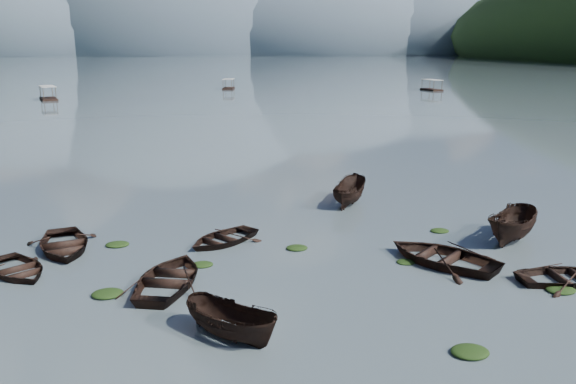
{
  "coord_description": "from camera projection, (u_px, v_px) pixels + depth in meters",
  "views": [
    {
      "loc": [
        -3.65,
        -16.39,
        9.36
      ],
      "look_at": [
        0.0,
        12.0,
        2.0
      ],
      "focal_mm": 35.0,
      "sensor_mm": 36.0,
      "label": 1
    }
  ],
  "objects": [
    {
      "name": "ground_plane",
      "position": [
        334.0,
        340.0,
        18.52
      ],
      "size": [
        2400.0,
        2400.0,
        0.0
      ],
      "primitive_type": "plane",
      "color": "#4C595F"
    },
    {
      "name": "haze_mtn_a",
      "position": [
        44.0,
        54.0,
        850.92
      ],
      "size": [
        520.0,
        520.0,
        280.0
      ],
      "primitive_type": "ellipsoid",
      "color": "#475666",
      "rests_on": "ground"
    },
    {
      "name": "haze_mtn_b",
      "position": [
        178.0,
        54.0,
        875.62
      ],
      "size": [
        520.0,
        520.0,
        340.0
      ],
      "primitive_type": "ellipsoid",
      "color": "#475666",
      "rests_on": "ground"
    },
    {
      "name": "haze_mtn_c",
      "position": [
        304.0,
        54.0,
        900.31
      ],
      "size": [
        520.0,
        520.0,
        260.0
      ],
      "primitive_type": "ellipsoid",
      "color": "#475666",
      "rests_on": "ground"
    },
    {
      "name": "haze_mtn_d",
      "position": [
        412.0,
        54.0,
        922.54
      ],
      "size": [
        520.0,
        520.0,
        220.0
      ],
      "primitive_type": "ellipsoid",
      "color": "#475666",
      "rests_on": "ground"
    },
    {
      "name": "rowboat_0",
      "position": [
        18.0,
        274.0,
        24.0
      ],
      "size": [
        4.59,
        4.81,
        0.81
      ],
      "primitive_type": "imported",
      "rotation": [
        0.0,
        0.0,
        0.64
      ],
      "color": "black",
      "rests_on": "ground"
    },
    {
      "name": "rowboat_1",
      "position": [
        170.0,
        285.0,
        22.86
      ],
      "size": [
        4.51,
        5.5,
        0.99
      ],
      "primitive_type": "imported",
      "rotation": [
        0.0,
        0.0,
        2.89
      ],
      "color": "black",
      "rests_on": "ground"
    },
    {
      "name": "rowboat_2",
      "position": [
        232.0,
        337.0,
        18.71
      ],
      "size": [
        3.74,
        3.66,
        1.47
      ],
      "primitive_type": "imported",
      "rotation": [
        0.0,
        0.0,
        0.81
      ],
      "color": "black",
      "rests_on": "ground"
    },
    {
      "name": "rowboat_3",
      "position": [
        442.0,
        263.0,
        25.2
      ],
      "size": [
        6.1,
        6.25,
        1.06
      ],
      "primitive_type": "imported",
      "rotation": [
        0.0,
        0.0,
        3.85
      ],
      "color": "black",
      "rests_on": "ground"
    },
    {
      "name": "rowboat_4",
      "position": [
        566.0,
        282.0,
        23.14
      ],
      "size": [
        4.08,
        2.93,
        0.84
      ],
      "primitive_type": "imported",
      "rotation": [
        0.0,
        0.0,
        1.56
      ],
      "color": "black",
      "rests_on": "ground"
    },
    {
      "name": "rowboat_5",
      "position": [
        512.0,
        240.0,
        28.12
      ],
      "size": [
        4.64,
        4.59,
        1.83
      ],
      "primitive_type": "imported",
      "rotation": [
        0.0,
        0.0,
        -0.8
      ],
      "color": "black",
      "rests_on": "ground"
    },
    {
      "name": "rowboat_6",
      "position": [
        64.0,
        250.0,
        26.79
      ],
      "size": [
        4.6,
        5.5,
        0.98
      ],
      "primitive_type": "imported",
      "rotation": [
        0.0,
        0.0,
        0.29
      ],
      "color": "black",
      "rests_on": "ground"
    },
    {
      "name": "rowboat_7",
      "position": [
        223.0,
        242.0,
        27.84
      ],
      "size": [
        4.87,
        4.79,
        0.83
      ],
      "primitive_type": "imported",
      "rotation": [
        0.0,
        0.0,
        5.45
      ],
      "color": "black",
      "rests_on": "ground"
    },
    {
      "name": "rowboat_8",
      "position": [
        349.0,
        203.0,
        34.89
      ],
      "size": [
        3.46,
        4.68,
        1.7
      ],
      "primitive_type": "imported",
      "rotation": [
        0.0,
        0.0,
        2.68
      ],
      "color": "black",
      "rests_on": "ground"
    },
    {
      "name": "weed_clump_0",
      "position": [
        108.0,
        295.0,
        21.88
      ],
      "size": [
        1.23,
        1.01,
        0.27
      ],
      "primitive_type": "ellipsoid",
      "color": "black",
      "rests_on": "ground"
    },
    {
      "name": "weed_clump_1",
      "position": [
        202.0,
        266.0,
        24.87
      ],
      "size": [
        0.98,
        0.78,
        0.22
      ],
      "primitive_type": "ellipsoid",
      "color": "black",
      "rests_on": "ground"
    },
    {
      "name": "weed_clump_2",
      "position": [
        470.0,
        354.0,
        17.7
      ],
      "size": [
        1.23,
        0.99,
        0.27
      ],
      "primitive_type": "ellipsoid",
      "color": "black",
      "rests_on": "ground"
    },
    {
      "name": "weed_clump_3",
      "position": [
        406.0,
        263.0,
        25.19
      ],
      "size": [
        0.85,
        0.72,
        0.19
      ],
      "primitive_type": "ellipsoid",
      "color": "black",
      "rests_on": "ground"
    },
    {
      "name": "weed_clump_4",
      "position": [
        560.0,
        291.0,
        22.26
      ],
      "size": [
        1.18,
        0.94,
        0.25
      ],
      "primitive_type": "ellipsoid",
      "color": "black",
      "rests_on": "ground"
    },
    {
      "name": "weed_clump_5",
      "position": [
        117.0,
        246.0,
        27.39
      ],
      "size": [
        1.13,
        0.92,
        0.24
      ],
      "primitive_type": "ellipsoid",
      "color": "black",
      "rests_on": "ground"
    },
    {
      "name": "weed_clump_6",
      "position": [
        297.0,
        249.0,
        26.95
      ],
      "size": [
        1.04,
        0.87,
        0.22
      ],
      "primitive_type": "ellipsoid",
      "color": "black",
      "rests_on": "ground"
    },
    {
      "name": "weed_clump_7",
      "position": [
        440.0,
        232.0,
        29.48
      ],
      "size": [
        0.98,
        0.78,
        0.21
      ],
      "primitive_type": "ellipsoid",
      "color": "black",
      "rests_on": "ground"
    },
    {
      "name": "pontoon_left",
      "position": [
        49.0,
        100.0,
        104.3
      ],
      "size": [
        4.76,
        6.88,
        2.43
      ],
      "primitive_type": null,
      "rotation": [
        0.0,
        0.0,
        0.37
      ],
      "color": "black",
      "rests_on": "ground"
    },
    {
      "name": "pontoon_centre",
      "position": [
        229.0,
        89.0,
        131.7
      ],
      "size": [
        3.22,
        6.16,
        2.26
      ],
      "primitive_type": null,
      "rotation": [
        0.0,
        0.0,
        -0.13
      ],
      "color": "black",
      "rests_on": "ground"
    },
    {
      "name": "pontoon_right",
      "position": [
        431.0,
        90.0,
        127.29
      ],
      "size": [
        3.42,
        6.4,
        2.34
      ],
      "primitive_type": null,
      "rotation": [
        0.0,
        0.0,
        0.15
      ],
      "color": "black",
      "rests_on": "ground"
    }
  ]
}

